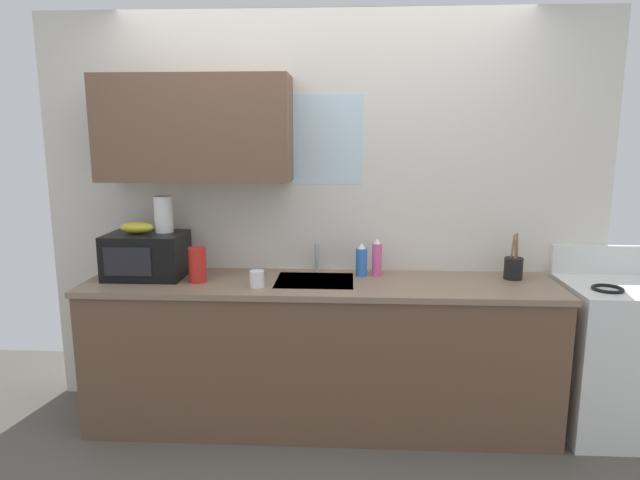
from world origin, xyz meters
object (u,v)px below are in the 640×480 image
Objects in this scene: dish_soap_bottle_blue at (361,260)px; cereal_canister at (198,265)px; paper_towel_roll at (163,214)px; stove_range at (613,357)px; mug_white at (257,279)px; utensil_crock at (513,268)px; banana_bunch at (137,228)px; microwave at (147,255)px; dish_soap_bottle_pink at (377,258)px.

dish_soap_bottle_blue and cereal_canister have the same top height.
cereal_canister is at bearing -32.01° from paper_towel_roll.
mug_white is at bearing -176.08° from stove_range.
utensil_crock is (0.91, -0.02, -0.03)m from dish_soap_bottle_blue.
cereal_canister is at bearing 166.21° from mug_white.
banana_bunch reaches higher than dish_soap_bottle_blue.
dish_soap_bottle_blue reaches higher than mug_white.
paper_towel_roll reaches higher than cereal_canister.
microwave is 0.74m from mug_white.
paper_towel_roll reaches higher than banana_bunch.
banana_bunch reaches higher than dish_soap_bottle_pink.
dish_soap_bottle_pink is at bearing 4.19° from banana_bunch.
dish_soap_bottle_pink reaches higher than cereal_canister.
dish_soap_bottle_pink reaches higher than mug_white.
paper_towel_roll is 2.32× the size of mug_white.
mug_white is at bearing -154.64° from dish_soap_bottle_blue.
banana_bunch is (-0.05, 0.00, 0.17)m from microwave.
dish_soap_bottle_pink is 0.82m from utensil_crock.
dish_soap_bottle_pink reaches higher than stove_range.
dish_soap_bottle_pink is at bearing 173.76° from stove_range.
paper_towel_roll is at bearing -177.53° from dish_soap_bottle_pink.
cereal_canister is (-1.06, -0.21, -0.01)m from dish_soap_bottle_pink.
stove_range is at bearing 3.92° from mug_white.
paper_towel_roll is 1.06× the size of dish_soap_bottle_blue.
stove_range is 4.91× the size of paper_towel_roll.
utensil_crock is (-0.58, 0.12, 0.51)m from stove_range.
paper_towel_roll is (0.15, 0.05, 0.08)m from banana_bunch.
dish_soap_bottle_blue is (1.31, 0.10, -0.04)m from microwave.
microwave is at bearing 163.87° from cereal_canister.
microwave is at bearing -178.16° from utensil_crock.
mug_white is (-0.60, -0.28, -0.05)m from dish_soap_bottle_blue.
mug_white is (-0.70, -0.30, -0.06)m from dish_soap_bottle_pink.
utensil_crock is at bearing 0.54° from paper_towel_roll.
microwave is 2.22m from utensil_crock.
dish_soap_bottle_blue is at bearing -172.91° from dish_soap_bottle_pink.
cereal_canister is at bearing -174.84° from utensil_crock.
utensil_crock reaches higher than dish_soap_bottle_blue.
utensil_crock is at bearing -1.54° from dish_soap_bottle_blue.
paper_towel_roll is 1.07× the size of cereal_canister.
dish_soap_bottle_blue reaches higher than stove_range.
banana_bunch is 0.97× the size of dish_soap_bottle_blue.
banana_bunch is at bearing 165.90° from mug_white.
microwave is 2.22× the size of dish_soap_bottle_blue.
banana_bunch is at bearing 165.62° from cereal_canister.
utensil_crock is (1.51, 0.26, 0.02)m from mug_white.
dish_soap_bottle_pink is at bearing 4.40° from microwave.
dish_soap_bottle_blue is 0.74× the size of utensil_crock.
paper_towel_roll reaches higher than utensil_crock.
cereal_canister is 0.74× the size of utensil_crock.
paper_towel_roll is at bearing 177.95° from stove_range.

